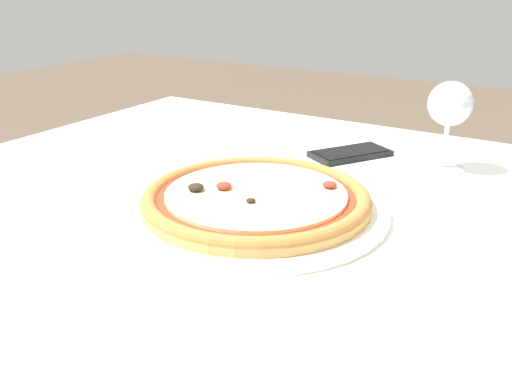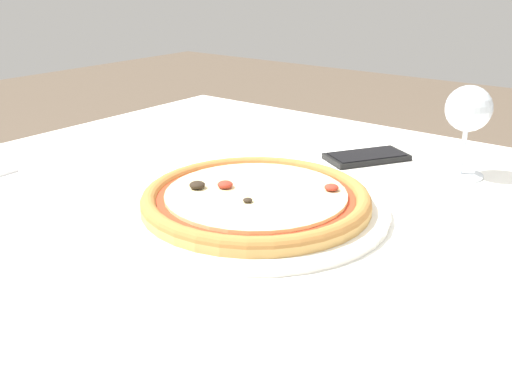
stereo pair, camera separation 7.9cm
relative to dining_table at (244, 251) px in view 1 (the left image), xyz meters
The scene contains 4 objects.
dining_table is the anchor object (origin of this frame).
pizza_plate 0.12m from the dining_table, 39.28° to the right, with size 0.37×0.37×0.04m.
wine_glass_far_left 0.41m from the dining_table, 52.63° to the left, with size 0.07×0.07×0.15m.
cell_phone 0.29m from the dining_table, 77.94° to the left, with size 0.14×0.16×0.01m.
Camera 1 is at (0.43, -0.66, 1.03)m, focal length 40.00 mm.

